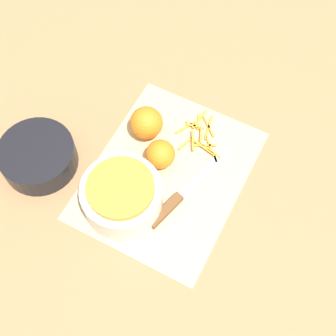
% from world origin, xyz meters
% --- Properties ---
extents(ground_plane, '(4.00, 4.00, 0.00)m').
position_xyz_m(ground_plane, '(0.00, 0.00, 0.00)').
color(ground_plane, '#9E754C').
extents(cutting_board, '(0.41, 0.33, 0.01)m').
position_xyz_m(cutting_board, '(0.00, 0.00, 0.00)').
color(cutting_board, '#CCB284').
rests_on(cutting_board, ground_plane).
extents(bowl_speckled, '(0.17, 0.17, 0.09)m').
position_xyz_m(bowl_speckled, '(-0.11, 0.05, 0.05)').
color(bowl_speckled, silver).
rests_on(bowl_speckled, cutting_board).
extents(bowl_dark, '(0.17, 0.17, 0.06)m').
position_xyz_m(bowl_dark, '(-0.11, 0.27, 0.03)').
color(bowl_dark, black).
rests_on(bowl_dark, ground_plane).
extents(knife, '(0.26, 0.09, 0.02)m').
position_xyz_m(knife, '(-0.05, -0.05, 0.01)').
color(knife, brown).
rests_on(knife, cutting_board).
extents(orange_left, '(0.07, 0.07, 0.07)m').
position_xyz_m(orange_left, '(0.02, 0.03, 0.04)').
color(orange_left, orange).
rests_on(orange_left, cutting_board).
extents(orange_right, '(0.08, 0.08, 0.08)m').
position_xyz_m(orange_right, '(0.08, 0.10, 0.04)').
color(orange_right, orange).
rests_on(orange_right, cutting_board).
extents(peel_pile, '(0.13, 0.13, 0.01)m').
position_xyz_m(peel_pile, '(0.13, -0.02, 0.01)').
color(peel_pile, '#F59D30').
rests_on(peel_pile, cutting_board).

